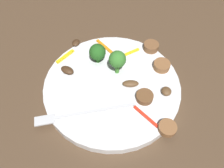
{
  "coord_description": "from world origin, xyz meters",
  "views": [
    {
      "loc": [
        -0.02,
        0.27,
        0.38
      ],
      "look_at": [
        0.0,
        0.0,
        0.02
      ],
      "focal_mm": 37.28,
      "sensor_mm": 36.0,
      "label": 1
    }
  ],
  "objects_px": {
    "mushroom_2": "(67,70)",
    "pepper_strip_0": "(129,53)",
    "sausage_slice_1": "(151,47)",
    "sausage_slice_3": "(162,65)",
    "mushroom_1": "(76,43)",
    "broccoli_floret_1": "(97,52)",
    "fork": "(78,114)",
    "plate": "(112,87)",
    "mushroom_0": "(166,91)",
    "sausage_slice_2": "(167,128)",
    "pepper_strip_3": "(146,117)",
    "sausage_slice_0": "(145,97)",
    "pepper_strip_2": "(65,56)",
    "mushroom_3": "(131,82)",
    "pepper_strip_1": "(105,47)",
    "broccoli_floret_0": "(117,60)"
  },
  "relations": [
    {
      "from": "mushroom_2",
      "to": "pepper_strip_0",
      "type": "relative_size",
      "value": 0.58
    },
    {
      "from": "sausage_slice_1",
      "to": "sausage_slice_3",
      "type": "distance_m",
      "value": 0.06
    },
    {
      "from": "mushroom_1",
      "to": "broccoli_floret_1",
      "type": "bearing_deg",
      "value": 138.86
    },
    {
      "from": "fork",
      "to": "plate",
      "type": "bearing_deg",
      "value": -143.13
    },
    {
      "from": "pepper_strip_0",
      "to": "fork",
      "type": "bearing_deg",
      "value": 61.14
    },
    {
      "from": "mushroom_0",
      "to": "mushroom_2",
      "type": "relative_size",
      "value": 0.71
    },
    {
      "from": "sausage_slice_3",
      "to": "sausage_slice_2",
      "type": "bearing_deg",
      "value": 91.07
    },
    {
      "from": "pepper_strip_3",
      "to": "sausage_slice_3",
      "type": "bearing_deg",
      "value": -105.84
    },
    {
      "from": "sausage_slice_2",
      "to": "sausage_slice_3",
      "type": "relative_size",
      "value": 0.93
    },
    {
      "from": "sausage_slice_0",
      "to": "sausage_slice_3",
      "type": "height_order",
      "value": "sausage_slice_3"
    },
    {
      "from": "broccoli_floret_1",
      "to": "pepper_strip_2",
      "type": "distance_m",
      "value": 0.08
    },
    {
      "from": "fork",
      "to": "broccoli_floret_1",
      "type": "xyz_separation_m",
      "value": [
        -0.02,
        -0.13,
        0.03
      ]
    },
    {
      "from": "mushroom_2",
      "to": "pepper_strip_0",
      "type": "xyz_separation_m",
      "value": [
        -0.12,
        -0.06,
        -0.0
      ]
    },
    {
      "from": "mushroom_3",
      "to": "pepper_strip_0",
      "type": "distance_m",
      "value": 0.08
    },
    {
      "from": "mushroom_3",
      "to": "pepper_strip_0",
      "type": "relative_size",
      "value": 0.63
    },
    {
      "from": "pepper_strip_2",
      "to": "pepper_strip_0",
      "type": "bearing_deg",
      "value": -171.81
    },
    {
      "from": "sausage_slice_3",
      "to": "pepper_strip_3",
      "type": "distance_m",
      "value": 0.12
    },
    {
      "from": "sausage_slice_2",
      "to": "pepper_strip_1",
      "type": "xyz_separation_m",
      "value": [
        0.12,
        -0.19,
        -0.0
      ]
    },
    {
      "from": "sausage_slice_0",
      "to": "mushroom_2",
      "type": "height_order",
      "value": "same"
    },
    {
      "from": "sausage_slice_2",
      "to": "pepper_strip_0",
      "type": "xyz_separation_m",
      "value": [
        0.07,
        -0.17,
        -0.0
      ]
    },
    {
      "from": "broccoli_floret_1",
      "to": "sausage_slice_3",
      "type": "relative_size",
      "value": 1.33
    },
    {
      "from": "mushroom_0",
      "to": "pepper_strip_2",
      "type": "xyz_separation_m",
      "value": [
        0.21,
        -0.08,
        -0.0
      ]
    },
    {
      "from": "broccoli_floret_0",
      "to": "pepper_strip_2",
      "type": "bearing_deg",
      "value": -16.02
    },
    {
      "from": "broccoli_floret_0",
      "to": "pepper_strip_0",
      "type": "height_order",
      "value": "broccoli_floret_0"
    },
    {
      "from": "sausage_slice_3",
      "to": "mushroom_3",
      "type": "relative_size",
      "value": 1.06
    },
    {
      "from": "broccoli_floret_1",
      "to": "sausage_slice_2",
      "type": "relative_size",
      "value": 1.43
    },
    {
      "from": "broccoli_floret_0",
      "to": "mushroom_3",
      "type": "relative_size",
      "value": 1.73
    },
    {
      "from": "sausage_slice_2",
      "to": "mushroom_2",
      "type": "xyz_separation_m",
      "value": [
        0.19,
        -0.11,
        0.0
      ]
    },
    {
      "from": "mushroom_1",
      "to": "pepper_strip_1",
      "type": "xyz_separation_m",
      "value": [
        -0.07,
        0.01,
        -0.0
      ]
    },
    {
      "from": "plate",
      "to": "mushroom_0",
      "type": "xyz_separation_m",
      "value": [
        -0.1,
        0.01,
        0.01
      ]
    },
    {
      "from": "broccoli_floret_1",
      "to": "sausage_slice_2",
      "type": "bearing_deg",
      "value": 132.66
    },
    {
      "from": "broccoli_floret_1",
      "to": "pepper_strip_1",
      "type": "xyz_separation_m",
      "value": [
        -0.01,
        -0.04,
        -0.03
      ]
    },
    {
      "from": "broccoli_floret_1",
      "to": "sausage_slice_3",
      "type": "height_order",
      "value": "broccoli_floret_1"
    },
    {
      "from": "broccoli_floret_0",
      "to": "pepper_strip_3",
      "type": "height_order",
      "value": "broccoli_floret_0"
    },
    {
      "from": "sausage_slice_2",
      "to": "mushroom_0",
      "type": "xyz_separation_m",
      "value": [
        -0.0,
        -0.08,
        0.0
      ]
    },
    {
      "from": "fork",
      "to": "sausage_slice_3",
      "type": "distance_m",
      "value": 0.19
    },
    {
      "from": "plate",
      "to": "broccoli_floret_0",
      "type": "bearing_deg",
      "value": -104.43
    },
    {
      "from": "sausage_slice_0",
      "to": "pepper_strip_0",
      "type": "relative_size",
      "value": 0.64
    },
    {
      "from": "broccoli_floret_1",
      "to": "sausage_slice_1",
      "type": "distance_m",
      "value": 0.12
    },
    {
      "from": "mushroom_3",
      "to": "pepper_strip_1",
      "type": "distance_m",
      "value": 0.11
    },
    {
      "from": "mushroom_3",
      "to": "sausage_slice_0",
      "type": "bearing_deg",
      "value": 128.74
    },
    {
      "from": "pepper_strip_3",
      "to": "sausage_slice_1",
      "type": "bearing_deg",
      "value": -94.34
    },
    {
      "from": "mushroom_0",
      "to": "pepper_strip_1",
      "type": "relative_size",
      "value": 0.36
    },
    {
      "from": "broccoli_floret_0",
      "to": "broccoli_floret_1",
      "type": "distance_m",
      "value": 0.05
    },
    {
      "from": "pepper_strip_2",
      "to": "sausage_slice_3",
      "type": "bearing_deg",
      "value": 175.87
    },
    {
      "from": "mushroom_3",
      "to": "pepper_strip_3",
      "type": "xyz_separation_m",
      "value": [
        -0.03,
        0.07,
        -0.0
      ]
    },
    {
      "from": "plate",
      "to": "sausage_slice_2",
      "type": "relative_size",
      "value": 8.5
    },
    {
      "from": "pepper_strip_2",
      "to": "pepper_strip_3",
      "type": "height_order",
      "value": "same"
    },
    {
      "from": "mushroom_0",
      "to": "mushroom_2",
      "type": "distance_m",
      "value": 0.2
    },
    {
      "from": "sausage_slice_3",
      "to": "fork",
      "type": "bearing_deg",
      "value": 38.32
    }
  ]
}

